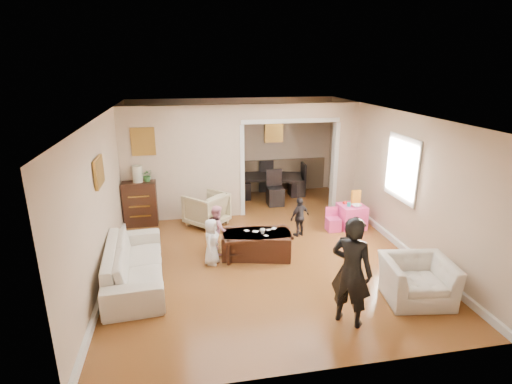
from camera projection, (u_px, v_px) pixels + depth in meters
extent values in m
plane|color=brown|center=(258.00, 245.00, 7.98)|extent=(7.00, 7.00, 0.00)
cube|color=tan|center=(183.00, 164.00, 9.02)|extent=(2.75, 0.18, 2.60)
cube|color=tan|center=(344.00, 157.00, 9.69)|extent=(0.55, 0.18, 2.60)
cube|color=tan|center=(290.00, 111.00, 9.11)|extent=(2.22, 0.18, 0.35)
cube|color=white|center=(403.00, 168.00, 7.60)|extent=(0.03, 0.95, 1.10)
cube|color=brown|center=(143.00, 142.00, 8.62)|extent=(0.45, 0.03, 0.55)
cube|color=brown|center=(99.00, 172.00, 6.39)|extent=(0.03, 0.55, 0.40)
cube|color=brown|center=(274.00, 131.00, 10.87)|extent=(0.45, 0.03, 0.55)
imported|color=beige|center=(134.00, 263.00, 6.55)|extent=(1.04, 2.31, 0.66)
imported|color=#C9B98B|center=(206.00, 209.00, 8.90)|extent=(1.13, 1.13, 0.74)
imported|color=beige|center=(417.00, 280.00, 6.06)|extent=(1.10, 1.00, 0.64)
cube|color=black|center=(140.00, 203.00, 8.87)|extent=(0.72, 0.41, 0.99)
cylinder|color=beige|center=(138.00, 174.00, 8.66)|extent=(0.22, 0.22, 0.36)
imported|color=#366B2F|center=(147.00, 175.00, 8.71)|extent=(0.25, 0.21, 0.28)
cube|color=#391B12|center=(257.00, 244.00, 7.46)|extent=(1.36, 0.89, 0.47)
imported|color=silver|center=(263.00, 231.00, 7.35)|extent=(0.11, 0.11, 0.09)
cube|color=#FF4396|center=(351.00, 216.00, 8.77)|extent=(0.56, 0.56, 0.52)
cube|color=yellow|center=(356.00, 197.00, 8.76)|extent=(0.20, 0.08, 0.30)
cylinder|color=#23B1AF|center=(349.00, 204.00, 8.62)|extent=(0.08, 0.08, 0.08)
cube|color=red|center=(345.00, 203.00, 8.78)|extent=(0.10, 0.09, 0.05)
imported|color=white|center=(357.00, 206.00, 8.58)|extent=(0.22, 0.22, 0.05)
imported|color=black|center=(270.00, 187.00, 10.76)|extent=(1.85, 1.32, 0.59)
imported|color=black|center=(351.00, 271.00, 5.37)|extent=(0.68, 0.67, 1.58)
imported|color=white|center=(211.00, 242.00, 7.11)|extent=(0.41, 0.49, 0.85)
imported|color=pink|center=(217.00, 229.00, 7.55)|extent=(0.41, 0.50, 0.94)
imported|color=black|center=(300.00, 217.00, 8.29)|extent=(0.53, 0.41, 0.84)
cube|color=white|center=(269.00, 230.00, 7.52)|extent=(0.10, 0.09, 0.00)
cube|color=white|center=(266.00, 236.00, 7.26)|extent=(0.09, 0.10, 0.00)
cube|color=white|center=(256.00, 231.00, 7.45)|extent=(0.13, 0.12, 0.00)
cube|color=white|center=(247.00, 231.00, 7.49)|extent=(0.10, 0.11, 0.00)
cube|color=white|center=(274.00, 228.00, 7.59)|extent=(0.13, 0.13, 0.00)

